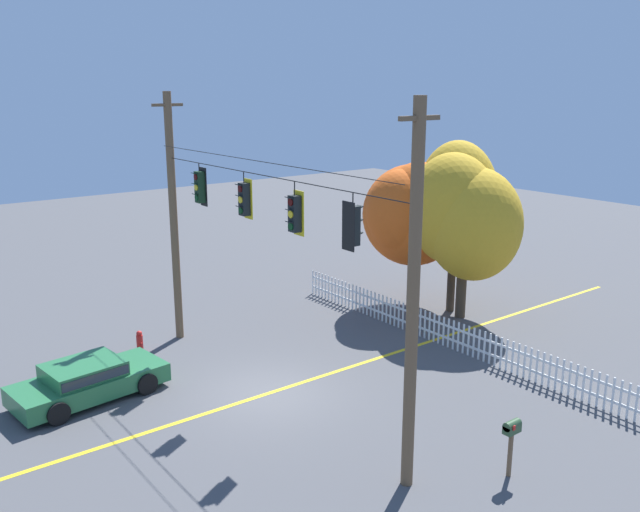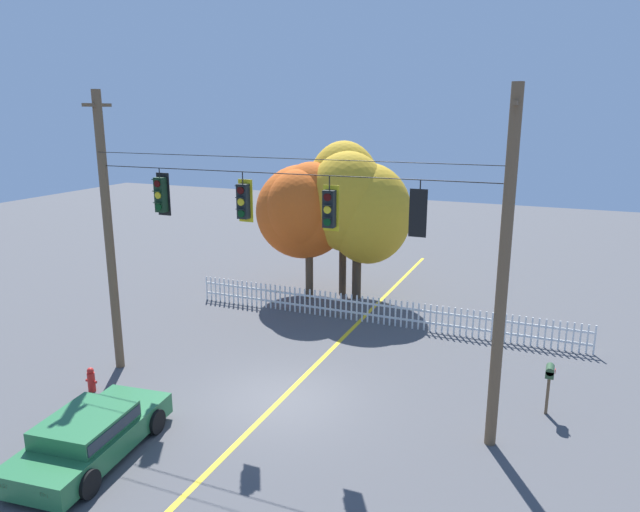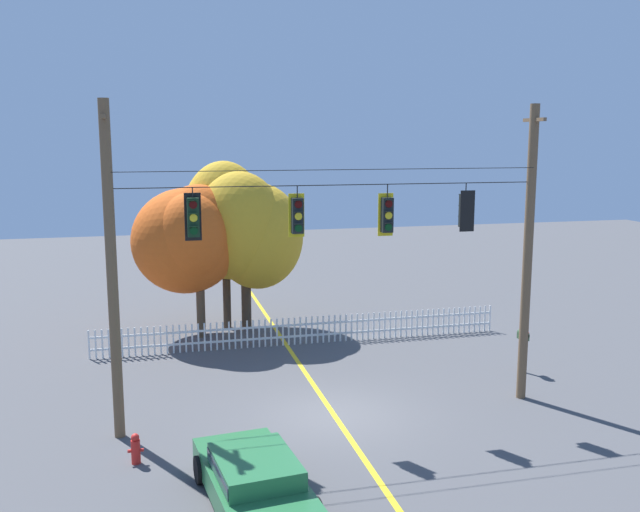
# 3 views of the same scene
# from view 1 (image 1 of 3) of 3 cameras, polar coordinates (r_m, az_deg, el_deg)

# --- Properties ---
(ground) EXTENTS (80.00, 80.00, 0.00)m
(ground) POSITION_cam_1_polar(r_m,az_deg,el_deg) (20.49, -4.45, -11.56)
(ground) COLOR #4C4C4F
(lane_centerline_stripe) EXTENTS (0.16, 36.00, 0.01)m
(lane_centerline_stripe) POSITION_cam_1_polar(r_m,az_deg,el_deg) (20.49, -4.45, -11.55)
(lane_centerline_stripe) COLOR gold
(lane_centerline_stripe) RESTS_ON ground
(signal_support_span) EXTENTS (11.98, 1.10, 8.73)m
(signal_support_span) POSITION_cam_1_polar(r_m,az_deg,el_deg) (18.98, -4.71, 0.61)
(signal_support_span) COLOR brown
(signal_support_span) RESTS_ON ground
(traffic_signal_westbound_side) EXTENTS (0.43, 0.38, 1.39)m
(traffic_signal_westbound_side) POSITION_cam_1_polar(r_m,az_deg,el_deg) (21.96, -10.13, 5.78)
(traffic_signal_westbound_side) COLOR black
(traffic_signal_northbound_secondary) EXTENTS (0.43, 0.38, 1.39)m
(traffic_signal_northbound_secondary) POSITION_cam_1_polar(r_m,az_deg,el_deg) (19.60, -6.41, 4.82)
(traffic_signal_northbound_secondary) COLOR black
(traffic_signal_eastbound_side) EXTENTS (0.43, 0.38, 1.44)m
(traffic_signal_eastbound_side) POSITION_cam_1_polar(r_m,az_deg,el_deg) (17.52, -2.13, 3.62)
(traffic_signal_eastbound_side) COLOR black
(traffic_signal_northbound_primary) EXTENTS (0.43, 0.38, 1.36)m
(traffic_signal_northbound_primary) POSITION_cam_1_polar(r_m,az_deg,el_deg) (15.69, 2.75, 2.60)
(traffic_signal_northbound_primary) COLOR black
(white_picket_fence) EXTENTS (15.63, 0.06, 1.06)m
(white_picket_fence) POSITION_cam_1_polar(r_m,az_deg,el_deg) (24.07, 10.65, -6.35)
(white_picket_fence) COLOR white
(white_picket_fence) RESTS_ON ground
(autumn_maple_near_fence) EXTENTS (4.21, 4.23, 6.01)m
(autumn_maple_near_fence) POSITION_cam_1_polar(r_m,az_deg,el_deg) (27.35, 7.79, 3.74)
(autumn_maple_near_fence) COLOR brown
(autumn_maple_near_fence) RESTS_ON ground
(autumn_maple_mid) EXTENTS (3.98, 3.45, 6.87)m
(autumn_maple_mid) POSITION_cam_1_polar(r_m,az_deg,el_deg) (26.91, 11.75, 3.77)
(autumn_maple_mid) COLOR #473828
(autumn_maple_mid) RESTS_ON ground
(autumn_oak_far_east) EXTENTS (4.49, 3.66, 6.49)m
(autumn_oak_far_east) POSITION_cam_1_polar(r_m,az_deg,el_deg) (26.05, 12.08, 3.23)
(autumn_oak_far_east) COLOR #473828
(autumn_oak_far_east) RESTS_ON ground
(parked_car) EXTENTS (2.38, 4.51, 1.15)m
(parked_car) POSITION_cam_1_polar(r_m,az_deg,el_deg) (21.01, -19.10, -9.85)
(parked_car) COLOR #286B3D
(parked_car) RESTS_ON ground
(fire_hydrant) EXTENTS (0.38, 0.22, 0.76)m
(fire_hydrant) POSITION_cam_1_polar(r_m,az_deg,el_deg) (24.09, -15.04, -7.00)
(fire_hydrant) COLOR red
(fire_hydrant) RESTS_ON ground
(roadside_mailbox) EXTENTS (0.25, 0.44, 1.43)m
(roadside_mailbox) POSITION_cam_1_polar(r_m,az_deg,el_deg) (16.63, 15.95, -14.07)
(roadside_mailbox) COLOR brown
(roadside_mailbox) RESTS_ON ground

